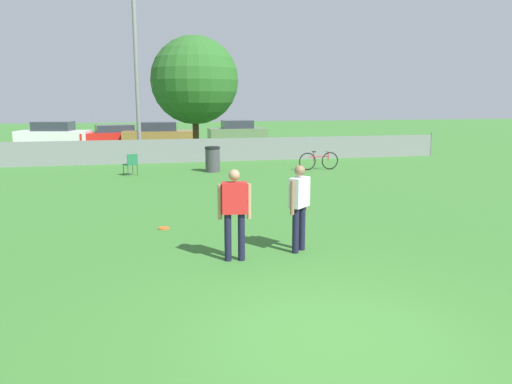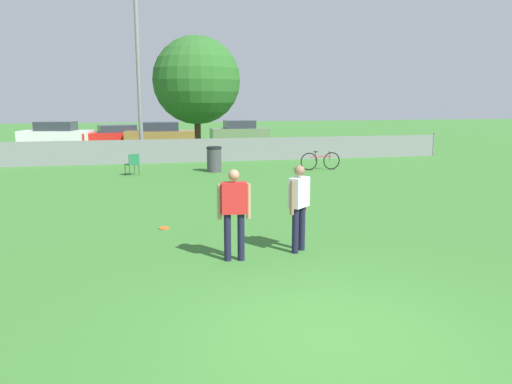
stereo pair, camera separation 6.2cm
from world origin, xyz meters
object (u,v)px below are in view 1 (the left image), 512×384
Objects in this scene: tree_near_pole at (195,80)px; trash_bin at (213,159)px; parked_car_white at (54,134)px; parked_car_red at (115,135)px; player_thrower_red at (234,208)px; player_receiver_white at (299,202)px; light_pole at (135,33)px; frisbee_disc at (164,228)px; parked_car_tan at (158,134)px; parked_car_olive at (237,131)px; folding_chair_sideline at (131,163)px; bicycle_sideline at (319,161)px.

trash_bin is at bearing -89.09° from tree_near_pole.
parked_car_red is at bearing 11.61° from parked_car_white.
player_receiver_white is at bearing 18.47° from player_thrower_red.
player_thrower_red is at bearing -93.62° from tree_near_pole.
trash_bin is (-0.15, 11.12, -0.48)m from player_receiver_white.
light_pole is 40.89× the size of frisbee_disc.
parked_car_tan reaches higher than trash_bin.
parked_car_tan is (-1.68, 6.99, -3.14)m from tree_near_pole.
parked_car_olive is (3.75, 14.55, 0.18)m from trash_bin.
frisbee_disc is 21.35m from parked_car_tan.
parked_car_tan is at bearing 103.53° from tree_near_pole.
parked_car_white reaches higher than parked_car_olive.
light_pole is 10.37m from parked_car_red.
frisbee_disc is 22.55m from parked_car_red.
parked_car_olive is at bearing 75.54° from trash_bin.
player_receiver_white is 0.42× the size of parked_car_olive.
parked_car_olive is at bearing 55.43° from light_pole.
parked_car_white is 1.17× the size of parked_car_olive.
light_pole is 7.54m from folding_chair_sideline.
parked_car_red is at bearing -174.76° from parked_car_olive.
player_receiver_white is (3.06, -16.01, -4.96)m from light_pole.
parked_car_white is (-8.23, 13.61, 0.22)m from trash_bin.
player_receiver_white is 25.92m from parked_car_olive.
player_thrower_red is at bearing -101.76° from parked_car_olive.
light_pole is 5.94× the size of bicycle_sideline.
trash_bin is at bearing -78.02° from parked_car_tan.
light_pole reaches higher than parked_car_white.
player_thrower_red is 2.01× the size of folding_chair_sideline.
trash_bin is at bearing 173.57° from bicycle_sideline.
parked_car_olive is (6.09, 23.34, 0.68)m from frisbee_disc.
tree_near_pole is at bearing -114.13° from parked_car_olive.
tree_near_pole reaches higher than parked_car_white.
player_thrower_red is at bearing -65.57° from frisbee_disc.
player_thrower_red reaches higher than bicycle_sideline.
light_pole is 1.71× the size of tree_near_pole.
folding_chair_sideline is 0.21× the size of parked_car_olive.
tree_near_pole is at bearing -72.53° from parked_car_tan.
trash_bin is at bearing -105.50° from parked_car_olive.
parked_car_olive is at bearing -5.20° from parked_car_red.
folding_chair_sideline is 3.24m from trash_bin.
player_thrower_red is 0.36× the size of parked_car_white.
player_receiver_white reaches higher than parked_car_tan.
parked_car_tan is (1.14, 7.64, -5.25)m from light_pole.
frisbee_disc is 9.12m from trash_bin.
player_thrower_red is 11.47m from trash_bin.
frisbee_disc is 0.15× the size of bicycle_sideline.
player_receiver_white is at bearing -42.98° from frisbee_disc.
folding_chair_sideline is at bearing -174.83° from trash_bin.
player_thrower_red is (-1.32, -0.27, 0.00)m from player_receiver_white.
light_pole reaches higher than folding_chair_sideline.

